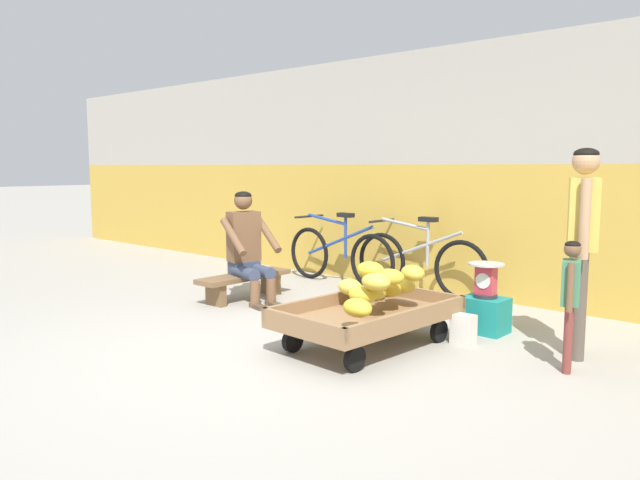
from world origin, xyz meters
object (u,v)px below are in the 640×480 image
object	(u,v)px
customer_adult	(583,229)
plastic_crate	(485,315)
banana_cart	(368,317)
vendor_seated	(248,247)
bicycle_near_left	(339,254)
weighing_scale	(486,280)
low_bench	(244,281)
customer_child	(570,292)
shopping_bag	(463,329)
bicycle_far_left	(419,262)

from	to	relation	value
customer_adult	plastic_crate	bearing A→B (deg)	168.88
banana_cart	vendor_seated	bearing A→B (deg)	166.33
customer_adult	bicycle_near_left	bearing A→B (deg)	162.59
weighing_scale	customer_adult	xyz separation A→B (m)	(0.82, -0.16, 0.50)
low_bench	plastic_crate	xyz separation A→B (m)	(2.50, 0.51, -0.05)
customer_child	weighing_scale	bearing A→B (deg)	148.88
low_bench	bicycle_near_left	bearing A→B (deg)	82.34
vendor_seated	customer_child	xyz separation A→B (m)	(3.30, -0.01, -0.01)
bicycle_near_left	customer_adult	distance (m)	3.34
low_bench	shopping_bag	distance (m)	2.54
vendor_seated	bicycle_near_left	world-z (taller)	vendor_seated
low_bench	weighing_scale	bearing A→B (deg)	11.47
vendor_seated	weighing_scale	bearing A→B (deg)	12.33
customer_child	bicycle_far_left	bearing A→B (deg)	145.31
banana_cart	plastic_crate	size ratio (longest dim) A/B	4.12
banana_cart	bicycle_far_left	bearing A→B (deg)	112.38
weighing_scale	customer_child	distance (m)	1.05
customer_child	shopping_bag	world-z (taller)	customer_child
vendor_seated	customer_adult	distance (m)	3.27
banana_cart	plastic_crate	xyz separation A→B (m)	(0.47, 1.00, -0.09)
plastic_crate	bicycle_far_left	world-z (taller)	bicycle_far_left
vendor_seated	weighing_scale	xyz separation A→B (m)	(2.41, 0.53, -0.11)
customer_adult	low_bench	bearing A→B (deg)	-174.04
vendor_seated	bicycle_near_left	distance (m)	1.37
low_bench	bicycle_far_left	xyz separation A→B (m)	(1.21, 1.47, 0.15)
shopping_bag	bicycle_near_left	bearing A→B (deg)	151.89
banana_cart	vendor_seated	distance (m)	2.02
plastic_crate	bicycle_near_left	bearing A→B (deg)	160.45
banana_cart	shopping_bag	bearing A→B (deg)	47.37
plastic_crate	customer_child	size ratio (longest dim) A/B	0.40
vendor_seated	plastic_crate	bearing A→B (deg)	12.36
banana_cart	weighing_scale	world-z (taller)	weighing_scale
plastic_crate	bicycle_near_left	size ratio (longest dim) A/B	0.22
shopping_bag	banana_cart	bearing A→B (deg)	-132.63
weighing_scale	vendor_seated	bearing A→B (deg)	-167.67
banana_cart	low_bench	size ratio (longest dim) A/B	1.34
bicycle_far_left	low_bench	bearing A→B (deg)	-129.44
bicycle_near_left	shopping_bag	size ratio (longest dim) A/B	6.92
weighing_scale	customer_adult	bearing A→B (deg)	-11.05
customer_adult	shopping_bag	bearing A→B (deg)	-160.51
low_bench	plastic_crate	world-z (taller)	plastic_crate
plastic_crate	customer_child	xyz separation A→B (m)	(0.89, -0.54, 0.41)
customer_adult	shopping_bag	size ratio (longest dim) A/B	6.38
bicycle_near_left	bicycle_far_left	size ratio (longest dim) A/B	1.00
weighing_scale	customer_adult	distance (m)	0.97
bicycle_near_left	customer_child	xyz separation A→B (m)	(3.21, -1.36, 0.21)
banana_cart	vendor_seated	world-z (taller)	vendor_seated
customer_adult	customer_child	bearing A→B (deg)	-79.44
low_bench	bicycle_far_left	distance (m)	1.91
vendor_seated	shopping_bag	size ratio (longest dim) A/B	4.75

